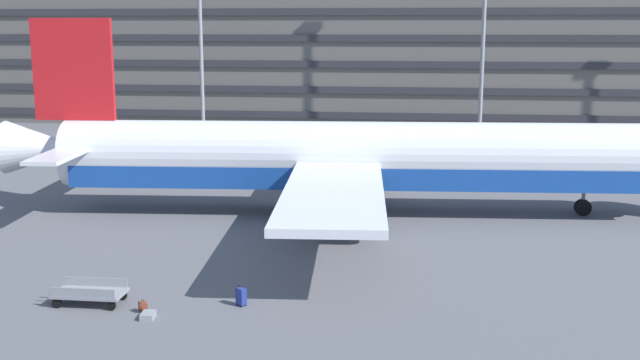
# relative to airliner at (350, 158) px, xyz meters

# --- Properties ---
(ground_plane) EXTENTS (600.00, 600.00, 0.00)m
(ground_plane) POSITION_rel_airliner_xyz_m (-3.19, 1.28, -3.06)
(ground_plane) COLOR #5B5B60
(terminal_structure) EXTENTS (158.46, 20.60, 12.97)m
(terminal_structure) POSITION_rel_airliner_xyz_m (-3.19, 46.51, 3.43)
(terminal_structure) COLOR #605B56
(terminal_structure) RESTS_ON ground_plane
(airliner) EXTENTS (38.70, 31.28, 10.65)m
(airliner) POSITION_rel_airliner_xyz_m (0.00, 0.00, 0.00)
(airliner) COLOR silver
(airliner) RESTS_ON ground_plane
(light_mast_left) EXTENTS (1.80, 0.50, 19.48)m
(light_mast_left) POSITION_rel_airliner_xyz_m (-16.76, 29.72, 8.33)
(light_mast_left) COLOR gray
(light_mast_left) RESTS_ON ground_plane
(suitcase_orange) EXTENTS (0.44, 0.42, 0.79)m
(suitcase_orange) POSITION_rel_airliner_xyz_m (-2.71, -15.08, -2.70)
(suitcase_orange) COLOR navy
(suitcase_orange) RESTS_ON ground_plane
(suitcase_scuffed) EXTENTS (0.50, 0.70, 0.23)m
(suitcase_scuffed) POSITION_rel_airliner_xyz_m (-5.70, -16.76, -2.94)
(suitcase_scuffed) COLOR gray
(suitcase_scuffed) RESTS_ON ground_plane
(backpack_upright) EXTENTS (0.39, 0.43, 0.49)m
(backpack_upright) POSITION_rel_airliner_xyz_m (-6.09, -16.19, -2.85)
(backpack_upright) COLOR #592619
(backpack_upright) RESTS_ON ground_plane
(baggage_cart) EXTENTS (3.30, 1.31, 0.82)m
(baggage_cart) POSITION_rel_airliner_xyz_m (-8.36, -15.61, -2.63)
(baggage_cart) COLOR gray
(baggage_cart) RESTS_ON ground_plane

